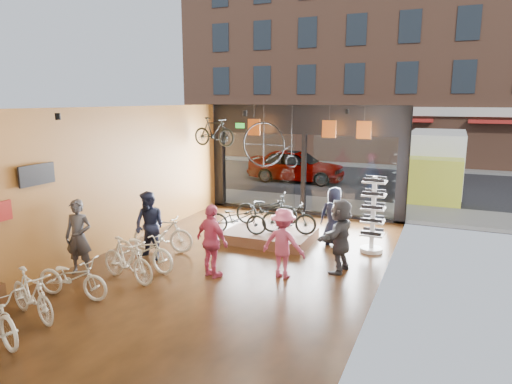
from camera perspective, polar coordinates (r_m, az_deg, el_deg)
The scene contains 33 objects.
ground_plane at distance 11.06m, azimuth -3.70°, elevation -9.71°, with size 7.00×12.00×0.04m, color black.
ceiling at distance 10.32m, azimuth -3.98°, elevation 10.59°, with size 7.00×12.00×0.04m, color black.
wall_left at distance 12.51m, azimuth -18.34°, elevation 1.34°, with size 0.04×12.00×3.80m, color #A6652D.
wall_right at distance 9.48m, azimuth 15.46°, elevation -1.59°, with size 0.04×12.00×3.80m, color beige.
storefront at distance 16.02m, azimuth 6.02°, elevation 3.98°, with size 7.00×0.26×3.80m, color black, non-canonical shape.
exit_sign at distance 16.68m, azimuth -1.99°, elevation 8.30°, with size 0.35×0.06×0.18m, color #198C26.
street_road at distance 24.95m, azimuth 12.15°, elevation 2.04°, with size 30.00×18.00×0.02m, color black.
sidewalk_near at distance 17.48m, azimuth 7.08°, elevation -1.54°, with size 30.00×2.40×0.12m, color slate.
sidewalk_far at distance 28.83m, azimuth 13.74°, elevation 3.36°, with size 30.00×2.00×0.12m, color slate.
opposite_building at distance 31.18m, azimuth 15.20°, elevation 16.67°, with size 26.00×5.00×14.00m, color brown.
street_car at distance 22.52m, azimuth 5.03°, elevation 3.35°, with size 1.90×4.72×1.61m, color gray.
box_truck at distance 20.35m, azimuth 21.46°, elevation 3.16°, with size 2.21×6.64×2.61m, color silver, non-canonical shape.
floor_bike_1 at distance 9.50m, azimuth -26.23°, elevation -11.44°, with size 0.44×1.56×0.94m, color beige.
floor_bike_2 at distance 10.13m, azimuth -21.97°, elevation -9.87°, with size 0.57×1.64×0.86m, color beige.
floor_bike_3 at distance 10.60m, azimuth -15.78°, elevation -8.18°, with size 0.46×1.63×0.98m, color beige.
floor_bike_4 at distance 11.21m, azimuth -13.90°, elevation -7.01°, with size 0.64×1.85×0.97m, color beige.
floor_bike_5 at distance 12.34m, azimuth -11.59°, elevation -5.10°, with size 0.47×1.67×1.01m, color beige.
display_platform at distance 13.12m, azimuth 1.75°, elevation -5.48°, with size 2.40×1.80×0.30m, color #58321F.
display_bike_left at distance 12.69m, azimuth -2.39°, elevation -3.30°, with size 0.58×1.67×0.88m, color black.
display_bike_mid at distance 12.68m, azimuth 4.11°, elevation -3.22°, with size 0.44×1.55×0.93m, color black.
display_bike_right at distance 13.55m, azimuth 1.32°, elevation -2.12°, with size 0.65×1.86×0.98m, color black.
customer_0 at distance 11.28m, azimuth -21.29°, elevation -5.27°, with size 0.64×0.42×1.75m, color #3F3F44.
customer_1 at distance 11.75m, azimuth -13.16°, elevation -4.16°, with size 0.85×0.66×1.74m, color #161C33.
customer_2 at distance 10.38m, azimuth -5.52°, elevation -6.13°, with size 0.99×0.41×1.69m, color #CC4C72.
customer_3 at distance 10.34m, azimuth 3.43°, elevation -6.43°, with size 1.03×0.59×1.60m, color #CC4C72.
customer_4 at distance 12.79m, azimuth 9.74°, elevation -2.99°, with size 0.80×0.52×1.63m, color #161C33.
customer_5 at distance 10.82m, azimuth 10.48°, elevation -5.38°, with size 1.62×0.52×1.75m, color #3F3F44.
sunglasses_rack at distance 12.36m, azimuth 14.42°, elevation -2.74°, with size 0.60×0.49×2.03m, color white, non-canonical shape.
penny_farthing at distance 14.71m, azimuth 2.04°, elevation 5.72°, with size 1.81×0.06×1.45m, color black, non-canonical shape.
hung_bike at distance 15.27m, azimuth -5.29°, elevation 7.49°, with size 0.45×1.58×0.95m, color black.
jersey_left at distance 15.71m, azimuth -0.26°, elevation 8.11°, with size 0.45×0.03×0.55m, color #CC5919.
jersey_mid at distance 14.86m, azimuth 9.12°, elevation 7.77°, with size 0.45×0.03×0.55m, color #CC5919.
jersey_right at distance 14.63m, azimuth 13.33°, elevation 7.55°, with size 0.45×0.03×0.55m, color #CC5919.
Camera 1 is at (4.73, -9.17, 3.98)m, focal length 32.00 mm.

